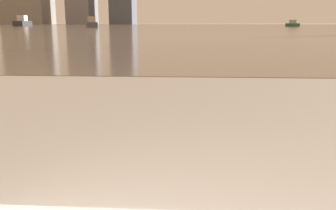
{
  "coord_description": "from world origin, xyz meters",
  "views": [
    {
      "loc": [
        0.19,
        0.22,
        1.01
      ],
      "look_at": [
        0.07,
        2.23,
        0.55
      ],
      "focal_mm": 40.0,
      "sensor_mm": 36.0,
      "label": 1
    }
  ],
  "objects": [
    {
      "name": "harbor_boat_3",
      "position": [
        -15.43,
        59.56,
        0.61
      ],
      "size": [
        2.86,
        4.77,
        1.69
      ],
      "color": "#4C4C51",
      "rests_on": "harbor_water"
    },
    {
      "name": "harbor_boat_2",
      "position": [
        -32.68,
        73.1,
        0.74
      ],
      "size": [
        2.31,
        5.62,
        2.06
      ],
      "color": "#2D2D33",
      "rests_on": "harbor_water"
    },
    {
      "name": "harbor_boat_1",
      "position": [
        18.71,
        71.3,
        0.43
      ],
      "size": [
        1.92,
        3.33,
        1.18
      ],
      "color": "#335647",
      "rests_on": "harbor_water"
    },
    {
      "name": "harbor_water",
      "position": [
        0.0,
        62.0,
        0.01
      ],
      "size": [
        180.0,
        110.0,
        0.01
      ],
      "color": "gray",
      "rests_on": "ground_plane"
    }
  ]
}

